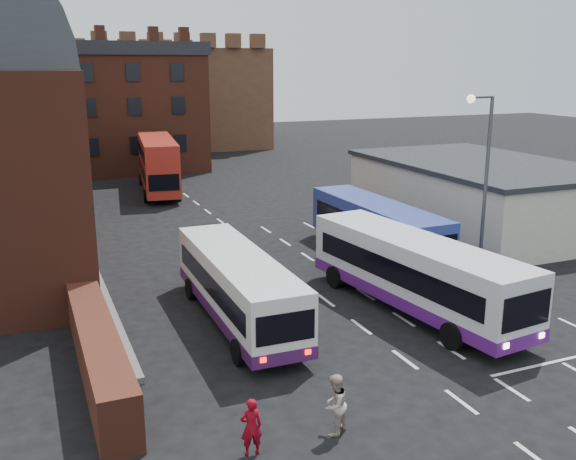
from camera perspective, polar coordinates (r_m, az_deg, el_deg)
name	(u,v)px	position (r m, az deg, el deg)	size (l,w,h in m)	color
ground	(393,351)	(24.33, 9.31, -10.55)	(180.00, 180.00, 0.00)	black
forecourt_wall	(99,353)	(22.63, -16.47, -10.47)	(1.20, 10.00, 1.80)	#602B1E
cream_building	(479,193)	(43.03, 16.61, 3.13)	(10.40, 16.40, 4.25)	beige
brick_terrace	(84,115)	(64.98, -17.70, 9.72)	(22.00, 10.00, 11.00)	brown
castle_keep	(164,97)	(86.52, -10.98, 11.52)	(22.00, 22.00, 12.00)	brown
bus_white_outbound	(238,283)	(26.02, -4.51, -4.70)	(2.74, 10.45, 2.84)	white
bus_white_inbound	(415,269)	(27.57, 11.25, -3.42)	(4.00, 11.79, 3.15)	silver
bus_blue	(377,225)	(35.17, 7.91, 0.46)	(2.86, 10.90, 2.96)	#2C3A94
bus_red_double	(158,164)	(53.15, -11.48, 5.76)	(3.96, 11.35, 4.44)	#B52A1D
street_lamp	(483,169)	(32.02, 16.93, 5.18)	(1.78, 0.62, 8.90)	#494A4E
pedestrian_red	(251,427)	(17.97, -3.29, -17.06)	(0.61, 0.40, 1.66)	maroon
pedestrian_beige	(335,405)	(18.83, 4.17, -15.23)	(0.88, 0.68, 1.81)	#B8A694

